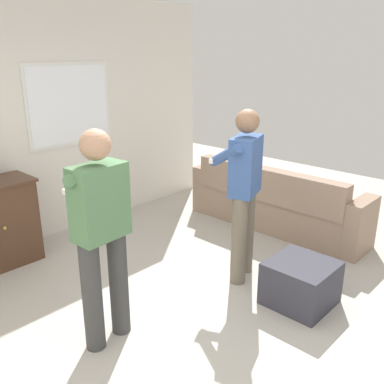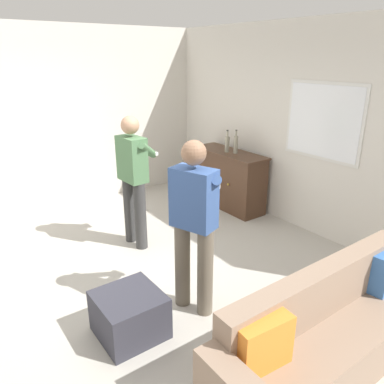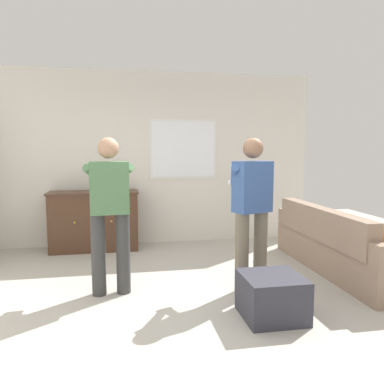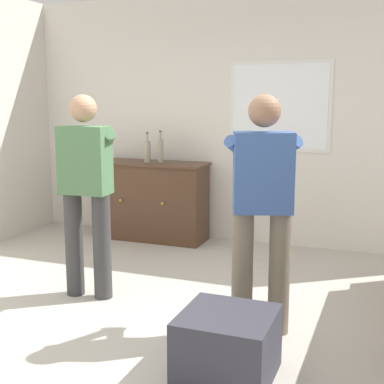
{
  "view_description": "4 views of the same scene",
  "coord_description": "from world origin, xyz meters",
  "px_view_note": "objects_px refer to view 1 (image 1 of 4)",
  "views": [
    {
      "loc": [
        -2.35,
        -1.99,
        2.19
      ],
      "look_at": [
        0.14,
        0.33,
        1.05
      ],
      "focal_mm": 40.0,
      "sensor_mm": 36.0,
      "label": 1
    },
    {
      "loc": [
        3.3,
        -1.56,
        2.35
      ],
      "look_at": [
        0.3,
        0.62,
        0.99
      ],
      "focal_mm": 35.0,
      "sensor_mm": 36.0,
      "label": 2
    },
    {
      "loc": [
        -0.55,
        -3.55,
        1.56
      ],
      "look_at": [
        0.2,
        0.54,
        1.08
      ],
      "focal_mm": 35.0,
      "sensor_mm": 36.0,
      "label": 3
    },
    {
      "loc": [
        1.64,
        -3.26,
        1.67
      ],
      "look_at": [
        0.24,
        0.39,
        0.96
      ],
      "focal_mm": 50.0,
      "sensor_mm": 36.0,
      "label": 4
    }
  ],
  "objects_px": {
    "person_standing_left": "(100,230)",
    "ottoman": "(301,283)",
    "person_standing_right": "(244,188)",
    "couch": "(274,204)"
  },
  "relations": [
    {
      "from": "person_standing_right",
      "to": "person_standing_left",
      "type": "bearing_deg",
      "value": 173.37
    },
    {
      "from": "ottoman",
      "to": "person_standing_right",
      "type": "bearing_deg",
      "value": 87.64
    },
    {
      "from": "ottoman",
      "to": "person_standing_left",
      "type": "bearing_deg",
      "value": 149.81
    },
    {
      "from": "person_standing_right",
      "to": "couch",
      "type": "bearing_deg",
      "value": 18.7
    },
    {
      "from": "couch",
      "to": "ottoman",
      "type": "relative_size",
      "value": 4.31
    },
    {
      "from": "ottoman",
      "to": "person_standing_right",
      "type": "distance_m",
      "value": 1.01
    },
    {
      "from": "person_standing_left",
      "to": "ottoman",
      "type": "bearing_deg",
      "value": -30.19
    },
    {
      "from": "person_standing_left",
      "to": "person_standing_right",
      "type": "height_order",
      "value": "same"
    },
    {
      "from": "person_standing_left",
      "to": "person_standing_right",
      "type": "distance_m",
      "value": 1.52
    },
    {
      "from": "ottoman",
      "to": "person_standing_left",
      "type": "xyz_separation_m",
      "value": [
        -1.48,
        0.86,
        0.74
      ]
    }
  ]
}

